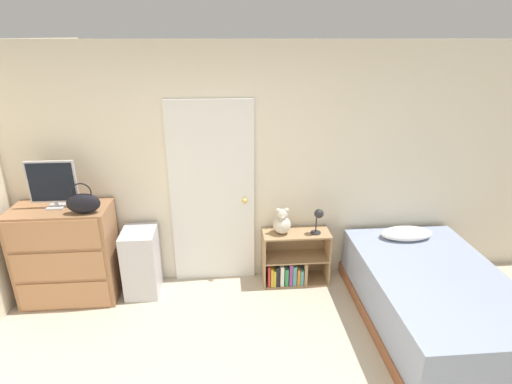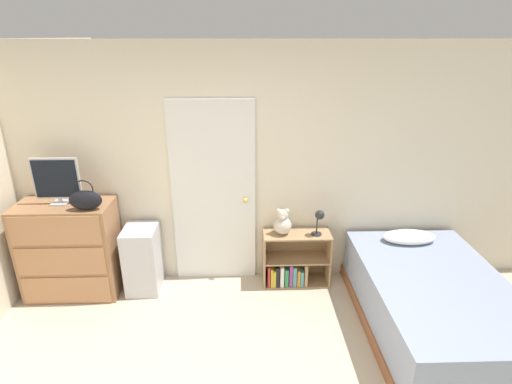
{
  "view_description": "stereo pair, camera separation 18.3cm",
  "coord_description": "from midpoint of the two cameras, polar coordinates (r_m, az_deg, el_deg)",
  "views": [
    {
      "loc": [
        0.01,
        -1.77,
        2.57
      ],
      "look_at": [
        0.31,
        1.93,
        1.12
      ],
      "focal_mm": 28.0,
      "sensor_mm": 36.0,
      "label": 1
    },
    {
      "loc": [
        0.19,
        -1.78,
        2.57
      ],
      "look_at": [
        0.31,
        1.93,
        1.12
      ],
      "focal_mm": 28.0,
      "sensor_mm": 36.0,
      "label": 2
    }
  ],
  "objects": [
    {
      "name": "door_closed",
      "position": [
        4.24,
        -7.45,
        -0.49
      ],
      "size": [
        0.88,
        0.09,
        2.01
      ],
      "color": "white",
      "rests_on": "ground_plane"
    },
    {
      "name": "bed",
      "position": [
        4.16,
        22.87,
        -13.93
      ],
      "size": [
        1.24,
        1.97,
        0.67
      ],
      "color": "brown",
      "rests_on": "ground_plane"
    },
    {
      "name": "desk_lamp",
      "position": [
        4.23,
        7.69,
        -3.48
      ],
      "size": [
        0.12,
        0.12,
        0.28
      ],
      "color": "#262628",
      "rests_on": "bookshelf"
    },
    {
      "name": "tv",
      "position": [
        4.31,
        -28.2,
        1.05
      ],
      "size": [
        0.45,
        0.16,
        0.47
      ],
      "color": "#B7B7BC",
      "rests_on": "dresser"
    },
    {
      "name": "bookshelf",
      "position": [
        4.5,
        3.87,
        -10.14
      ],
      "size": [
        0.72,
        0.3,
        0.61
      ],
      "color": "tan",
      "rests_on": "ground_plane"
    },
    {
      "name": "storage_bin",
      "position": [
        4.45,
        -17.18,
        -9.5
      ],
      "size": [
        0.34,
        0.42,
        0.72
      ],
      "color": "silver",
      "rests_on": "ground_plane"
    },
    {
      "name": "dresser",
      "position": [
        4.57,
        -26.41,
        -7.94
      ],
      "size": [
        0.94,
        0.49,
        1.02
      ],
      "color": "#996B47",
      "rests_on": "ground_plane"
    },
    {
      "name": "handbag",
      "position": [
        4.1,
        -24.64,
        -1.45
      ],
      "size": [
        0.31,
        0.14,
        0.3
      ],
      "color": "black",
      "rests_on": "dresser"
    },
    {
      "name": "wall_back",
      "position": [
        4.2,
        -5.81,
        3.26
      ],
      "size": [
        10.0,
        0.06,
        2.55
      ],
      "color": "beige",
      "rests_on": "ground_plane"
    },
    {
      "name": "teddy_bear",
      "position": [
        4.24,
        2.5,
        -4.4
      ],
      "size": [
        0.19,
        0.19,
        0.29
      ],
      "color": "beige",
      "rests_on": "bookshelf"
    }
  ]
}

